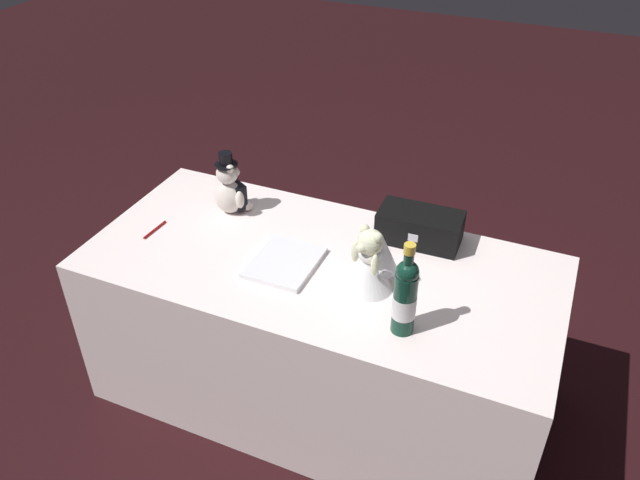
# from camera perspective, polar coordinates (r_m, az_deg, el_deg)

# --- Properties ---
(ground_plane) EXTENTS (12.00, 12.00, 0.00)m
(ground_plane) POSITION_cam_1_polar(r_m,az_deg,el_deg) (2.86, -0.00, -13.37)
(ground_plane) COLOR black
(reception_table) EXTENTS (1.78, 0.83, 0.71)m
(reception_table) POSITION_cam_1_polar(r_m,az_deg,el_deg) (2.61, -0.00, -8.19)
(reception_table) COLOR white
(reception_table) RESTS_ON ground_plane
(teddy_bear_groom) EXTENTS (0.15, 0.15, 0.27)m
(teddy_bear_groom) POSITION_cam_1_polar(r_m,az_deg,el_deg) (2.65, -8.01, 4.49)
(teddy_bear_groom) COLOR silver
(teddy_bear_groom) RESTS_ON reception_table
(teddy_bear_bride) EXTENTS (0.21, 0.23, 0.25)m
(teddy_bear_bride) POSITION_cam_1_polar(r_m,az_deg,el_deg) (2.22, 4.73, -1.85)
(teddy_bear_bride) COLOR white
(teddy_bear_bride) RESTS_ON reception_table
(champagne_bottle) EXTENTS (0.08, 0.08, 0.34)m
(champagne_bottle) POSITION_cam_1_polar(r_m,az_deg,el_deg) (2.02, 7.64, -4.98)
(champagne_bottle) COLOR #103527
(champagne_bottle) RESTS_ON reception_table
(signing_pen) EXTENTS (0.02, 0.14, 0.01)m
(signing_pen) POSITION_cam_1_polar(r_m,az_deg,el_deg) (2.64, -14.53, 0.95)
(signing_pen) COLOR maroon
(signing_pen) RESTS_ON reception_table
(gift_case_black) EXTENTS (0.33, 0.18, 0.13)m
(gift_case_black) POSITION_cam_1_polar(r_m,az_deg,el_deg) (2.49, 8.93, 1.18)
(gift_case_black) COLOR black
(gift_case_black) RESTS_ON reception_table
(guestbook) EXTENTS (0.23, 0.28, 0.02)m
(guestbook) POSITION_cam_1_polar(r_m,az_deg,el_deg) (2.37, -3.19, -2.04)
(guestbook) COLOR white
(guestbook) RESTS_ON reception_table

